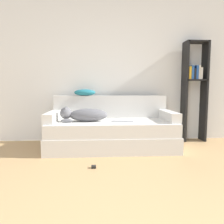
# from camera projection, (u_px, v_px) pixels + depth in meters

# --- Properties ---
(wall_back) EXTENTS (7.77, 0.06, 2.70)m
(wall_back) POSITION_uv_depth(u_px,v_px,m) (115.00, 67.00, 4.01)
(wall_back) COLOR white
(wall_back) RESTS_ON ground_plane
(couch) EXTENTS (2.00, 0.94, 0.45)m
(couch) POSITION_uv_depth(u_px,v_px,m) (112.00, 135.00, 3.51)
(couch) COLOR silver
(couch) RESTS_ON ground_plane
(couch_backrest) EXTENTS (1.96, 0.15, 0.39)m
(couch_backrest) POSITION_uv_depth(u_px,v_px,m) (110.00, 107.00, 3.86)
(couch_backrest) COLOR silver
(couch_backrest) RESTS_ON couch
(couch_arm_left) EXTENTS (0.15, 0.75, 0.15)m
(couch_arm_left) POSITION_uv_depth(u_px,v_px,m) (53.00, 117.00, 3.41)
(couch_arm_left) COLOR silver
(couch_arm_left) RESTS_ON couch
(couch_arm_right) EXTENTS (0.15, 0.75, 0.15)m
(couch_arm_right) POSITION_uv_depth(u_px,v_px,m) (169.00, 116.00, 3.52)
(couch_arm_right) COLOR silver
(couch_arm_right) RESTS_ON couch
(dog) EXTENTS (0.74, 0.26, 0.24)m
(dog) POSITION_uv_depth(u_px,v_px,m) (84.00, 115.00, 3.39)
(dog) COLOR slate
(dog) RESTS_ON couch
(laptop) EXTENTS (0.37, 0.29, 0.02)m
(laptop) POSITION_uv_depth(u_px,v_px,m) (123.00, 121.00, 3.43)
(laptop) COLOR silver
(laptop) RESTS_ON couch
(throw_pillow) EXTENTS (0.37, 0.20, 0.11)m
(throw_pillow) POSITION_uv_depth(u_px,v_px,m) (85.00, 93.00, 3.79)
(throw_pillow) COLOR teal
(throw_pillow) RESTS_ON couch_backrest
(bookshelf) EXTENTS (0.41, 0.26, 1.79)m
(bookshelf) POSITION_uv_depth(u_px,v_px,m) (194.00, 85.00, 3.95)
(bookshelf) COLOR black
(bookshelf) RESTS_ON ground_plane
(power_adapter) EXTENTS (0.06, 0.06, 0.03)m
(power_adapter) POSITION_uv_depth(u_px,v_px,m) (94.00, 167.00, 2.64)
(power_adapter) COLOR black
(power_adapter) RESTS_ON ground_plane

